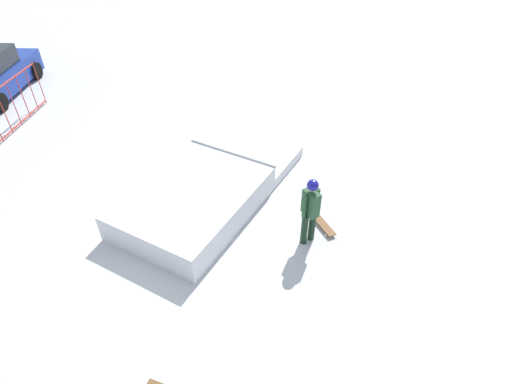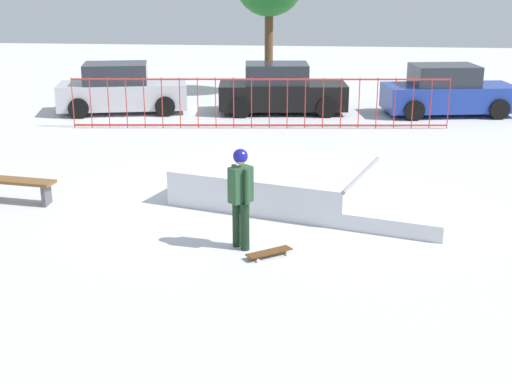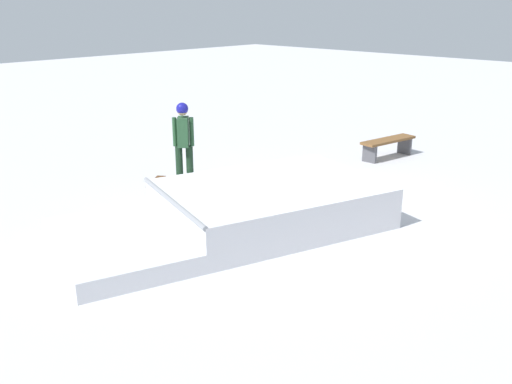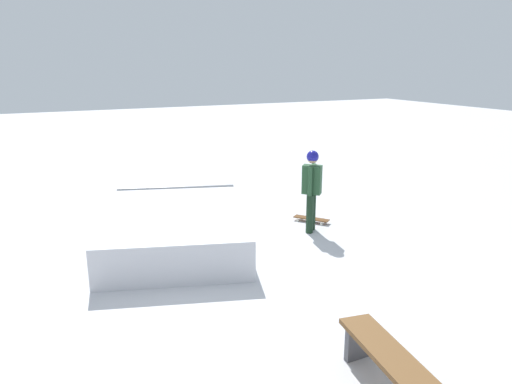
% 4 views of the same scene
% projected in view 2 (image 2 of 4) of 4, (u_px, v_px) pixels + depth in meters
% --- Properties ---
extents(ground_plane, '(60.00, 60.00, 0.00)m').
position_uv_depth(ground_plane, '(232.00, 196.00, 14.72)').
color(ground_plane, silver).
extents(skate_ramp, '(5.93, 4.10, 0.74)m').
position_uv_depth(skate_ramp, '(297.00, 185.00, 14.36)').
color(skate_ramp, silver).
rests_on(skate_ramp, ground).
extents(skater, '(0.42, 0.42, 1.73)m').
position_uv_depth(skater, '(241.00, 191.00, 11.70)').
color(skater, black).
rests_on(skater, ground).
extents(skateboard, '(0.76, 0.64, 0.09)m').
position_uv_depth(skateboard, '(269.00, 252.00, 11.61)').
color(skateboard, '#593314').
rests_on(skateboard, ground).
extents(perimeter_fence, '(10.99, 1.02, 1.50)m').
position_uv_depth(perimeter_fence, '(260.00, 103.00, 20.72)').
color(perimeter_fence, '#B22D23').
rests_on(perimeter_fence, ground).
extents(park_bench, '(1.64, 0.65, 0.48)m').
position_uv_depth(park_bench, '(17.00, 185.00, 14.23)').
color(park_bench, brown).
rests_on(park_bench, ground).
extents(parked_car_silver, '(4.37, 2.60, 1.60)m').
position_uv_depth(parked_car_silver, '(121.00, 90.00, 23.10)').
color(parked_car_silver, '#B7B7BC').
rests_on(parked_car_silver, ground).
extents(parked_car_black, '(4.26, 2.26, 1.60)m').
position_uv_depth(parked_car_black, '(281.00, 90.00, 23.05)').
color(parked_car_black, black).
rests_on(parked_car_black, ground).
extents(parked_car_blue, '(4.32, 2.44, 1.60)m').
position_uv_depth(parked_car_blue, '(447.00, 92.00, 22.72)').
color(parked_car_blue, '#1E3899').
rests_on(parked_car_blue, ground).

